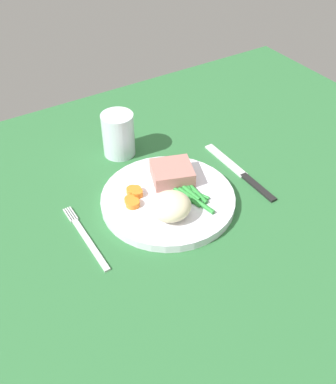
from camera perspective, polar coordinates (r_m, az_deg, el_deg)
The scene contains 9 objects.
dining_table at distance 82.12cm, azimuth 1.46°, elevation -2.07°, with size 120.00×90.00×2.00cm.
dinner_plate at distance 81.16cm, azimuth 0.00°, elevation -0.96°, with size 24.18×24.18×1.60cm, color white.
meat_portion at distance 83.52cm, azimuth 0.52°, elevation 2.45°, with size 7.39×6.87×2.82cm, color #B2756B.
mashed_potatoes at distance 75.64cm, azimuth 0.34°, elevation -1.79°, with size 7.07×6.74×4.16cm, color beige.
carrot_slices at distance 80.16cm, azimuth -4.36°, elevation -0.48°, with size 4.26×5.41×1.19cm.
green_beans at distance 80.70cm, azimuth 2.87°, elevation -0.20°, with size 4.46×11.65×0.89cm.
fork at distance 76.50cm, azimuth -10.38°, elevation -5.71°, with size 1.44×16.60×0.40cm.
knife at distance 89.18cm, azimuth 9.18°, elevation 2.43°, with size 1.70×20.50×0.64cm.
water_glass at distance 91.98cm, azimuth -6.29°, elevation 6.95°, with size 6.51×6.51×9.05cm.
Camera 1 is at (-33.45, -49.78, 57.10)cm, focal length 42.05 mm.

